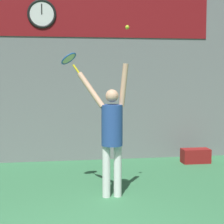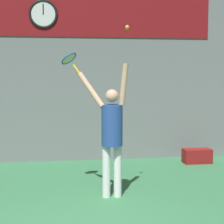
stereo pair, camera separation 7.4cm
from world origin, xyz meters
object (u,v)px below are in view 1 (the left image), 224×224
Objects in this scene: scoreboard_clock at (42,14)px; tennis_player at (112,130)px; tennis_racket at (69,59)px; tennis_ball at (127,27)px; equipment_bag at (196,156)px.

tennis_player is at bearing -68.86° from scoreboard_clock.
tennis_ball is (0.89, -0.46, 0.50)m from tennis_racket.
tennis_racket is at bearing 149.19° from tennis_player.
scoreboard_clock is 10.08× the size of tennis_ball.
tennis_ball is 4.03m from equipment_bag.
tennis_racket is 4.07m from equipment_bag.
equipment_bag is at bearing 47.90° from tennis_ball.
scoreboard_clock is 2.75m from tennis_racket.
tennis_racket is 0.60× the size of equipment_bag.
scoreboard_clock is 3.82m from tennis_player.
tennis_ball is at bearing -65.35° from scoreboard_clock.
scoreboard_clock is 1.02× the size of equipment_bag.
tennis_player is 3.47× the size of equipment_bag.
tennis_player is 1.38m from tennis_racket.
tennis_player reaches higher than equipment_bag.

